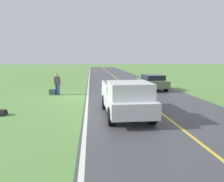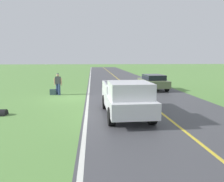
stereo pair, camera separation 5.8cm
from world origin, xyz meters
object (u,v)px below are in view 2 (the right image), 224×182
Objects in this scene: hitchhiker_walking at (58,83)px; suitcase_carried at (53,92)px; sedan_near_oncoming at (153,82)px; pickup_truck_passing at (126,98)px.

hitchhiker_walking is 0.86m from suitcase_carried.
sedan_near_oncoming is at bearing 108.64° from suitcase_carried.
suitcase_carried is (0.42, 0.05, -0.75)m from hitchhiker_walking.
hitchhiker_walking reaches higher than sedan_near_oncoming.
pickup_truck_passing is at bearing 37.15° from suitcase_carried.
hitchhiker_walking is at bearing -58.98° from pickup_truck_passing.
hitchhiker_walking is at bearing 15.46° from sedan_near_oncoming.
suitcase_carried is at bearing -56.41° from pickup_truck_passing.
sedan_near_oncoming is (-8.38, -2.32, -0.23)m from hitchhiker_walking.
pickup_truck_passing is (-4.40, 7.32, -0.01)m from hitchhiker_walking.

